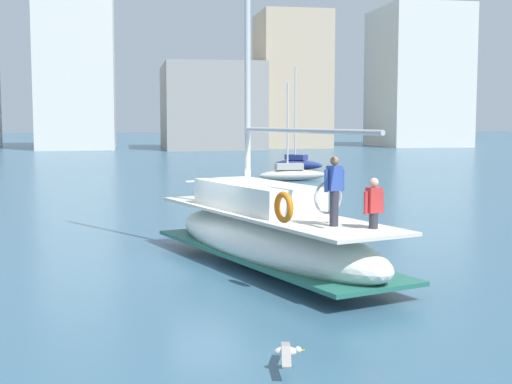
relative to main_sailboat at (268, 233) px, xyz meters
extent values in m
plane|color=#38607A|center=(-1.24, 0.79, -0.91)|extent=(400.00, 400.00, 0.00)
ellipsoid|color=white|center=(0.03, -0.07, -0.21)|extent=(5.37, 9.86, 1.40)
cube|color=#236656|center=(0.03, -0.07, -0.53)|extent=(5.33, 9.69, 0.10)
cube|color=beige|center=(0.03, -0.07, 0.53)|extent=(5.03, 9.35, 0.08)
cube|color=white|center=(-0.21, 0.61, 0.92)|extent=(2.98, 4.63, 0.70)
cylinder|color=#B7B7BC|center=(0.57, -1.66, 2.69)|extent=(1.97, 5.49, 0.12)
cylinder|color=silver|center=(-1.40, 4.11, 1.04)|extent=(0.87, 0.35, 0.06)
torus|color=orange|center=(-0.24, -2.95, 1.04)|extent=(0.36, 0.71, 0.70)
cylinder|color=#33333D|center=(0.95, -2.80, 0.97)|extent=(0.20, 0.20, 0.80)
cube|color=#3351AD|center=(0.95, -2.80, 1.65)|extent=(0.37, 0.29, 0.56)
sphere|color=#9E7051|center=(0.95, -2.80, 2.04)|extent=(0.20, 0.20, 0.20)
cylinder|color=#3351AD|center=(0.75, -2.87, 1.60)|extent=(0.09, 0.09, 0.50)
cylinder|color=#3351AD|center=(1.16, -2.73, 1.60)|extent=(0.09, 0.09, 0.50)
cylinder|color=#33333D|center=(1.71, -3.30, 0.74)|extent=(0.20, 0.20, 0.35)
cube|color=red|center=(1.71, -3.30, 1.20)|extent=(0.37, 0.29, 0.56)
sphere|color=beige|center=(1.71, -3.30, 1.59)|extent=(0.20, 0.20, 0.20)
cylinder|color=red|center=(1.50, -3.37, 1.15)|extent=(0.09, 0.09, 0.50)
cylinder|color=red|center=(1.91, -3.23, 1.15)|extent=(0.09, 0.09, 0.50)
torus|color=silver|center=(0.88, -2.57, 1.19)|extent=(0.74, 0.30, 0.76)
ellipsoid|color=#B7B2A8|center=(6.74, 26.16, -0.56)|extent=(4.39, 1.19, 0.70)
cube|color=#B7B2A8|center=(6.53, 26.16, -0.01)|extent=(1.77, 0.73, 0.40)
cylinder|color=silver|center=(6.42, 26.15, 2.51)|extent=(0.12, 0.12, 5.42)
ellipsoid|color=navy|center=(9.66, 36.63, -0.55)|extent=(3.69, 4.06, 0.72)
cube|color=navy|center=(9.51, 36.80, 0.01)|extent=(1.68, 1.80, 0.40)
cylinder|color=silver|center=(9.44, 36.88, 3.41)|extent=(0.12, 0.12, 7.21)
ellipsoid|color=silver|center=(-1.25, -7.74, -0.61)|extent=(0.39, 0.25, 0.16)
sphere|color=silver|center=(-1.07, -7.78, -0.58)|extent=(0.11, 0.11, 0.11)
cone|color=gold|center=(-1.00, -7.79, -0.59)|extent=(0.08, 0.05, 0.04)
cube|color=#9E9993|center=(-1.19, -7.45, -0.59)|extent=(0.25, 0.61, 0.15)
cube|color=#9E9993|center=(-1.31, -8.04, -0.59)|extent=(0.25, 0.61, 0.15)
cube|color=silver|center=(-9.82, 82.34, 11.78)|extent=(9.74, 16.87, 25.38)
cube|color=gray|center=(7.67, 78.53, 4.64)|extent=(12.60, 16.71, 11.10)
cube|color=#C6AD8E|center=(19.08, 79.83, 8.25)|extent=(9.21, 10.45, 18.33)
cube|color=silver|center=(38.19, 81.72, 8.99)|extent=(11.46, 14.06, 19.79)
camera|label=1|loc=(-3.63, -18.34, 2.96)|focal=50.82mm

